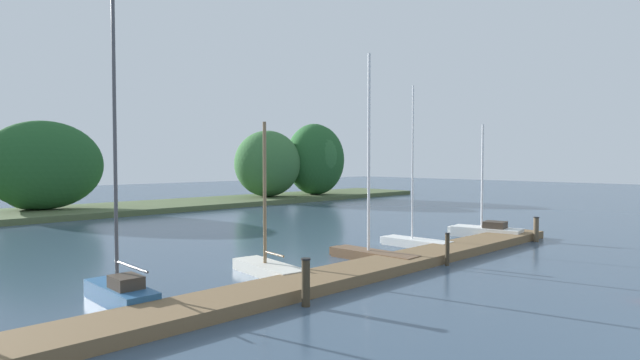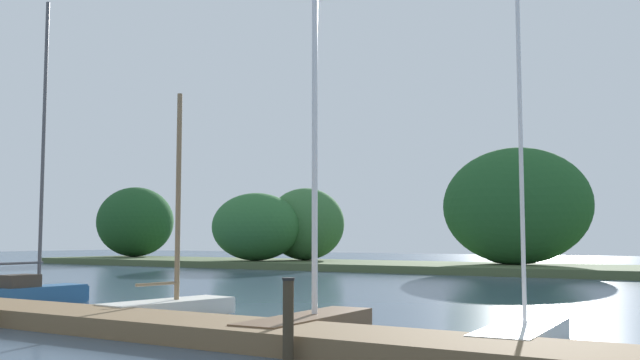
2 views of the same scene
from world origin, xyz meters
TOP-DOWN VIEW (x-y plane):
  - dock_pier at (0.00, 11.73)m, footprint 25.56×1.80m
  - far_shore at (2.62, 38.83)m, footprint 69.70×8.27m
  - sailboat_1 at (-7.06, 14.16)m, footprint 0.91×3.33m
  - sailboat_2 at (-2.03, 14.18)m, footprint 1.36×3.53m
  - sailboat_3 at (2.34, 13.25)m, footprint 1.09×3.95m
  - sailboat_4 at (6.08, 13.87)m, footprint 1.14×3.43m
  - mooring_piling_2 at (3.61, 10.65)m, footprint 0.18×0.18m

SIDE VIEW (x-z plane):
  - dock_pier at x=0.00m, z-range 0.00..0.35m
  - sailboat_4 at x=6.08m, z-range -3.31..3.88m
  - sailboat_2 at x=-2.03m, z-range -2.27..2.90m
  - sailboat_3 at x=2.34m, z-range -3.54..4.43m
  - sailboat_1 at x=-7.06m, z-range -3.68..4.63m
  - mooring_piling_2 at x=3.61m, z-range 0.01..1.21m
  - far_shore at x=2.62m, z-range -0.80..6.78m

